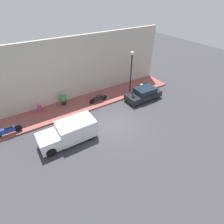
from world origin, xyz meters
TOP-DOWN VIEW (x-y plane):
  - ground_plane at (0.00, 0.00)m, footprint 60.00×60.00m
  - sidewalk at (4.57, 0.00)m, footprint 3.02×19.07m
  - building_facade at (6.23, 0.00)m, footprint 0.30×19.07m
  - parked_car at (2.03, -4.99)m, footprint 1.74×3.92m
  - delivery_van at (0.30, 4.14)m, footprint 1.81×4.43m
  - motorcycle_blue at (3.46, 8.18)m, footprint 0.30×2.15m
  - motorcycle_black at (3.94, -0.46)m, footprint 0.30×2.02m
  - scooter_silver at (3.50, -6.28)m, footprint 0.30×1.88m
  - streetlamp at (3.39, -4.14)m, footprint 0.36×0.36m
  - potted_plant at (5.37, 2.82)m, footprint 0.78×0.78m
  - cafe_chair at (5.53, 5.21)m, footprint 0.40×0.40m

SIDE VIEW (x-z plane):
  - ground_plane at x=0.00m, z-range 0.00..0.00m
  - sidewalk at x=4.57m, z-range 0.00..0.15m
  - motorcycle_black at x=3.94m, z-range 0.19..0.89m
  - motorcycle_blue at x=3.46m, z-range 0.20..0.98m
  - scooter_silver at x=3.50m, z-range 0.18..1.03m
  - parked_car at x=2.03m, z-range -0.03..1.28m
  - cafe_chair at x=5.53m, z-range 0.23..1.12m
  - potted_plant at x=5.37m, z-range 0.24..1.37m
  - delivery_van at x=0.30m, z-range 0.03..1.67m
  - building_facade at x=6.23m, z-range 0.00..6.41m
  - streetlamp at x=3.39m, z-range 0.98..5.79m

